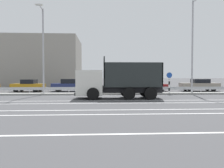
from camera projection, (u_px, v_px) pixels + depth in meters
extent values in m
plane|color=#424244|center=(98.00, 96.00, 21.72)|extent=(320.00, 320.00, 0.00)
cube|color=silver|center=(121.00, 101.00, 17.74)|extent=(53.96, 0.16, 0.01)
cube|color=silver|center=(123.00, 103.00, 16.06)|extent=(53.96, 0.16, 0.01)
cube|color=silver|center=(129.00, 110.00, 12.94)|extent=(53.96, 0.16, 0.01)
cube|color=silver|center=(133.00, 114.00, 11.45)|extent=(53.96, 0.16, 0.01)
cube|color=silver|center=(149.00, 134.00, 7.59)|extent=(53.96, 0.16, 0.01)
cube|color=gray|center=(98.00, 94.00, 23.36)|extent=(29.68, 1.10, 0.18)
cube|color=#9EA0A5|center=(98.00, 88.00, 24.19)|extent=(53.96, 0.04, 0.32)
cylinder|color=#ADADB2|center=(9.00, 92.00, 23.68)|extent=(0.09, 0.09, 0.62)
cylinder|color=#ADADB2|center=(29.00, 91.00, 23.79)|extent=(0.09, 0.09, 0.62)
cylinder|color=#ADADB2|center=(49.00, 91.00, 23.91)|extent=(0.09, 0.09, 0.62)
cylinder|color=#ADADB2|center=(69.00, 91.00, 24.03)|extent=(0.09, 0.09, 0.62)
cylinder|color=#ADADB2|center=(88.00, 91.00, 24.14)|extent=(0.09, 0.09, 0.62)
cylinder|color=#ADADB2|center=(108.00, 91.00, 24.26)|extent=(0.09, 0.09, 0.62)
cylinder|color=#ADADB2|center=(127.00, 91.00, 24.38)|extent=(0.09, 0.09, 0.62)
cylinder|color=#ADADB2|center=(146.00, 91.00, 24.49)|extent=(0.09, 0.09, 0.62)
cylinder|color=#ADADB2|center=(164.00, 91.00, 24.61)|extent=(0.09, 0.09, 0.62)
cylinder|color=#ADADB2|center=(183.00, 91.00, 24.73)|extent=(0.09, 0.09, 0.62)
cylinder|color=#ADADB2|center=(201.00, 91.00, 24.84)|extent=(0.09, 0.09, 0.62)
cylinder|color=#ADADB2|center=(219.00, 91.00, 24.96)|extent=(0.09, 0.09, 0.62)
cube|color=silver|center=(90.00, 83.00, 19.36)|extent=(2.27, 2.53, 2.18)
cube|color=black|center=(77.00, 78.00, 19.29)|extent=(0.05, 2.16, 0.82)
cube|color=black|center=(77.00, 93.00, 19.34)|extent=(0.12, 2.46, 0.24)
cube|color=black|center=(132.00, 90.00, 19.56)|extent=(5.26, 1.43, 0.53)
cube|color=#232828|center=(132.00, 86.00, 19.54)|extent=(5.06, 2.45, 0.12)
cube|color=#232828|center=(134.00, 74.00, 18.35)|extent=(5.04, 0.14, 1.98)
cube|color=#232828|center=(130.00, 74.00, 20.66)|extent=(5.04, 0.14, 1.98)
cube|color=#232828|center=(104.00, 71.00, 19.38)|extent=(0.12, 2.41, 2.48)
cube|color=#232828|center=(159.00, 74.00, 19.62)|extent=(0.12, 2.41, 1.98)
cylinder|color=black|center=(93.00, 94.00, 18.18)|extent=(1.04, 0.33, 1.04)
cylinder|color=black|center=(94.00, 92.00, 20.64)|extent=(1.04, 0.33, 1.04)
cylinder|color=black|center=(129.00, 94.00, 18.32)|extent=(1.04, 0.33, 1.04)
cylinder|color=black|center=(126.00, 92.00, 20.78)|extent=(1.04, 0.33, 1.04)
cylinder|color=black|center=(151.00, 94.00, 18.40)|extent=(1.04, 0.33, 1.04)
cylinder|color=black|center=(145.00, 91.00, 20.86)|extent=(1.04, 0.33, 1.04)
cylinder|color=white|center=(169.00, 93.00, 23.78)|extent=(0.16, 0.16, 0.36)
cylinder|color=black|center=(169.00, 89.00, 23.77)|extent=(0.16, 0.16, 0.36)
cylinder|color=white|center=(169.00, 86.00, 23.75)|extent=(0.16, 0.16, 0.36)
cylinder|color=black|center=(169.00, 83.00, 23.74)|extent=(0.16, 0.16, 0.36)
cylinder|color=white|center=(169.00, 80.00, 23.73)|extent=(0.16, 0.16, 0.36)
cylinder|color=#1E4CB2|center=(169.00, 75.00, 23.71)|extent=(0.60, 0.03, 0.60)
cylinder|color=white|center=(169.00, 75.00, 23.71)|extent=(0.65, 0.02, 0.65)
cylinder|color=#ADADB2|center=(43.00, 52.00, 22.88)|extent=(0.18, 0.18, 9.01)
cylinder|color=#ADADB2|center=(41.00, 7.00, 21.71)|extent=(0.25, 2.03, 0.10)
cube|color=silver|center=(39.00, 5.00, 20.71)|extent=(0.71, 0.25, 0.12)
cylinder|color=#ADADB2|center=(192.00, 48.00, 23.71)|extent=(0.18, 0.18, 10.15)
cube|color=#B27A14|center=(28.00, 87.00, 27.75)|extent=(4.12, 2.06, 0.71)
cube|color=black|center=(29.00, 82.00, 27.73)|extent=(1.80, 1.66, 0.55)
cylinder|color=black|center=(16.00, 90.00, 26.99)|extent=(0.62, 0.25, 0.60)
cylinder|color=black|center=(22.00, 89.00, 28.63)|extent=(0.62, 0.25, 0.60)
cylinder|color=black|center=(35.00, 90.00, 26.91)|extent=(0.62, 0.25, 0.60)
cylinder|color=black|center=(40.00, 89.00, 28.55)|extent=(0.62, 0.25, 0.60)
cube|color=navy|center=(70.00, 86.00, 28.27)|extent=(4.71, 2.04, 0.74)
cube|color=black|center=(69.00, 81.00, 28.23)|extent=(2.01, 1.71, 0.57)
cylinder|color=black|center=(82.00, 89.00, 29.29)|extent=(0.61, 0.22, 0.60)
cylinder|color=black|center=(81.00, 89.00, 27.54)|extent=(0.61, 0.22, 0.60)
cylinder|color=black|center=(60.00, 89.00, 29.03)|extent=(0.61, 0.22, 0.60)
cylinder|color=black|center=(58.00, 90.00, 27.27)|extent=(0.61, 0.22, 0.60)
cube|color=black|center=(112.00, 87.00, 28.34)|extent=(4.59, 2.10, 0.48)
cube|color=black|center=(113.00, 83.00, 28.32)|extent=(1.97, 1.75, 0.55)
cylinder|color=black|center=(101.00, 89.00, 27.43)|extent=(0.61, 0.23, 0.60)
cylinder|color=black|center=(101.00, 89.00, 29.23)|extent=(0.61, 0.23, 0.60)
cylinder|color=black|center=(123.00, 89.00, 27.46)|extent=(0.61, 0.23, 0.60)
cylinder|color=black|center=(122.00, 89.00, 29.26)|extent=(0.61, 0.23, 0.60)
cube|color=maroon|center=(151.00, 86.00, 28.58)|extent=(4.02, 1.91, 0.64)
cube|color=black|center=(150.00, 82.00, 28.55)|extent=(1.71, 1.63, 0.52)
cylinder|color=black|center=(159.00, 88.00, 29.55)|extent=(0.61, 0.22, 0.60)
cylinder|color=black|center=(163.00, 89.00, 27.84)|extent=(0.61, 0.22, 0.60)
cylinder|color=black|center=(141.00, 89.00, 29.35)|extent=(0.61, 0.22, 0.60)
cylinder|color=black|center=(144.00, 89.00, 27.64)|extent=(0.61, 0.22, 0.60)
cube|color=gray|center=(199.00, 86.00, 28.78)|extent=(4.95, 2.17, 0.78)
cube|color=black|center=(200.00, 81.00, 28.76)|extent=(2.13, 1.79, 0.52)
cylinder|color=black|center=(190.00, 89.00, 27.90)|extent=(0.61, 0.23, 0.60)
cylinder|color=black|center=(185.00, 88.00, 29.70)|extent=(0.61, 0.23, 0.60)
cylinder|color=black|center=(214.00, 89.00, 27.89)|extent=(0.61, 0.23, 0.60)
cylinder|color=black|center=(207.00, 88.00, 29.70)|extent=(0.61, 0.23, 0.60)
cube|color=gray|center=(43.00, 62.00, 45.12)|extent=(14.74, 12.65, 9.61)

